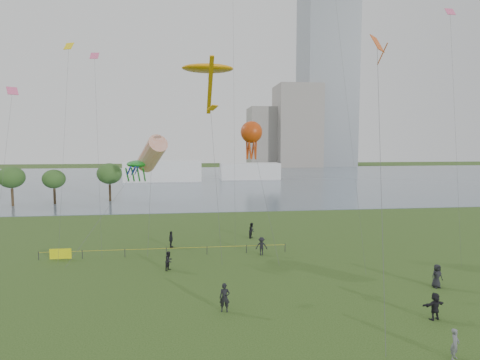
{
  "coord_description": "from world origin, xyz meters",
  "views": [
    {
      "loc": [
        -4.18,
        -23.52,
        11.12
      ],
      "look_at": [
        0.0,
        10.0,
        8.0
      ],
      "focal_mm": 30.0,
      "sensor_mm": 36.0,
      "label": 1
    }
  ],
  "objects": [
    {
      "name": "spectator_f",
      "position": [
        -2.02,
        2.01,
        0.95
      ],
      "size": [
        0.76,
        0.56,
        1.91
      ],
      "primitive_type": "imported",
      "rotation": [
        0.0,
        0.0,
        -0.16
      ],
      "color": "black",
      "rests_on": "ground_plane"
    },
    {
      "name": "kite_stingray",
      "position": [
        -2.36,
        16.49,
        18.33
      ],
      "size": [
        5.08,
        10.06,
        18.81
      ],
      "rotation": [
        0.0,
        0.0,
        -0.35
      ],
      "color": "#3F3F42"
    },
    {
      "name": "small_kites",
      "position": [
        -3.11,
        18.09,
        22.92
      ],
      "size": [
        42.43,
        9.04,
        15.55
      ],
      "color": "#E5598C"
    },
    {
      "name": "spectator_b",
      "position": [
        2.77,
        14.94,
        0.91
      ],
      "size": [
        1.27,
        0.86,
        1.81
      ],
      "primitive_type": "imported",
      "rotation": [
        0.0,
        0.0,
        -0.17
      ],
      "color": "black",
      "rests_on": "ground_plane"
    },
    {
      "name": "lake",
      "position": [
        0.0,
        100.0,
        0.02
      ],
      "size": [
        400.0,
        120.0,
        0.08
      ],
      "primitive_type": "cube",
      "color": "slate",
      "rests_on": "ground_plane"
    },
    {
      "name": "kite_windsock",
      "position": [
        -8.07,
        18.2,
        10.0
      ],
      "size": [
        4.35,
        5.25,
        11.99
      ],
      "rotation": [
        0.0,
        0.0,
        0.13
      ],
      "color": "#3F3F42"
    },
    {
      "name": "trees",
      "position": [
        -32.2,
        50.48,
        5.08
      ],
      "size": [
        30.48,
        15.88,
        7.3
      ],
      "color": "#382919",
      "rests_on": "ground_plane"
    },
    {
      "name": "spectator_g",
      "position": [
        2.92,
        22.14,
        0.91
      ],
      "size": [
        1.04,
        1.11,
        1.82
      ],
      "primitive_type": "imported",
      "rotation": [
        0.0,
        0.0,
        1.03
      ],
      "color": "black",
      "rests_on": "ground_plane"
    },
    {
      "name": "pavilion_right",
      "position": [
        14.0,
        98.0,
        2.5
      ],
      "size": [
        18.0,
        7.0,
        5.0
      ],
      "primitive_type": "cube",
      "color": "silver",
      "rests_on": "ground_plane"
    },
    {
      "name": "spectator_a",
      "position": [
        -6.12,
        11.28,
        0.84
      ],
      "size": [
        0.96,
        1.02,
        1.67
      ],
      "primitive_type": "imported",
      "rotation": [
        0.0,
        0.0,
        1.04
      ],
      "color": "black",
      "rests_on": "ground_plane"
    },
    {
      "name": "kite_creature",
      "position": [
        -9.65,
        19.13,
        8.91
      ],
      "size": [
        6.82,
        7.97,
        9.33
      ],
      "rotation": [
        0.0,
        0.0,
        0.25
      ],
      "color": "#3F3F42"
    },
    {
      "name": "kite_flyer",
      "position": [
        9.26,
        -5.3,
        0.81
      ],
      "size": [
        0.7,
        0.67,
        1.61
      ],
      "primitive_type": "imported",
      "rotation": [
        0.0,
        0.0,
        0.68
      ],
      "color": "slate",
      "rests_on": "ground_plane"
    },
    {
      "name": "spectator_d",
      "position": [
        14.61,
        4.41,
        0.91
      ],
      "size": [
        0.95,
        0.68,
        1.82
      ],
      "primitive_type": "imported",
      "rotation": [
        0.0,
        0.0,
        0.11
      ],
      "color": "black",
      "rests_on": "ground_plane"
    },
    {
      "name": "ground_plane",
      "position": [
        0.0,
        0.0,
        0.0
      ],
      "size": [
        400.0,
        400.0,
        0.0
      ],
      "primitive_type": "plane",
      "color": "#233E13"
    },
    {
      "name": "building_low",
      "position": [
        32.0,
        168.0,
        14.0
      ],
      "size": [
        16.0,
        18.0,
        28.0
      ],
      "primitive_type": "cube",
      "color": "gray",
      "rests_on": "ground_plane"
    },
    {
      "name": "spectator_c",
      "position": [
        -6.3,
        18.97,
        0.88
      ],
      "size": [
        0.68,
        1.11,
        1.77
      ],
      "primitive_type": "imported",
      "rotation": [
        0.0,
        0.0,
        1.31
      ],
      "color": "black",
      "rests_on": "ground_plane"
    },
    {
      "name": "tower",
      "position": [
        62.0,
        168.0,
        60.0
      ],
      "size": [
        24.0,
        24.0,
        120.0
      ],
      "primitive_type": "cube",
      "color": "slate",
      "rests_on": "ground_plane"
    },
    {
      "name": "kite_delta",
      "position": [
        10.27,
        6.45,
        17.83
      ],
      "size": [
        5.45,
        12.62,
        19.54
      ],
      "rotation": [
        0.0,
        0.0,
        0.33
      ],
      "color": "#3F3F42"
    },
    {
      "name": "kite_octopus",
      "position": [
        2.35,
        19.0,
        12.22
      ],
      "size": [
        2.62,
        8.83,
        13.46
      ],
      "rotation": [
        0.0,
        0.0,
        0.08
      ],
      "color": "#3F3F42"
    },
    {
      "name": "pavilion_left",
      "position": [
        -12.0,
        95.0,
        3.0
      ],
      "size": [
        22.0,
        8.0,
        6.0
      ],
      "primitive_type": "cube",
      "color": "white",
      "rests_on": "ground_plane"
    },
    {
      "name": "spectator_e",
      "position": [
        11.04,
        -0.83,
        0.87
      ],
      "size": [
        1.69,
        0.83,
        1.74
      ],
      "primitive_type": "imported",
      "rotation": [
        0.0,
        0.0,
        3.35
      ],
      "color": "black",
      "rests_on": "ground_plane"
    },
    {
      "name": "fence",
      "position": [
        -12.73,
        15.85,
        0.55
      ],
      "size": [
        24.07,
        0.07,
        1.05
      ],
      "color": "black",
      "rests_on": "ground_plane"
    },
    {
      "name": "building_mid",
      "position": [
        46.0,
        162.0,
        19.0
      ],
      "size": [
        20.0,
        20.0,
        38.0
      ],
      "primitive_type": "cube",
      "color": "gray",
      "rests_on": "ground_plane"
    }
  ]
}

